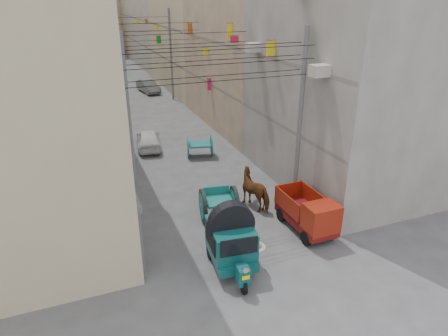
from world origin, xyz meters
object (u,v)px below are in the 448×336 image
feed_sack (256,244)px  distant_car_white (148,139)px  second_cart (200,145)px  auto_rickshaw (231,239)px  distant_car_grey (148,86)px  mini_truck (311,217)px  distant_car_green (114,74)px  horse (257,189)px  tonga_cart (219,204)px

feed_sack → distant_car_white: 12.57m
second_cart → feed_sack: 9.92m
auto_rickshaw → distant_car_grey: (2.91, 28.94, -0.55)m
feed_sack → distant_car_white: size_ratio=0.14×
second_cart → feed_sack: (-0.96, -9.85, -0.59)m
auto_rickshaw → second_cart: auto_rickshaw is taller
auto_rickshaw → mini_truck: auto_rickshaw is taller
distant_car_white → distant_car_green: size_ratio=0.91×
auto_rickshaw → second_cart: 10.89m
second_cart → distant_car_green: 26.70m
second_cart → distant_car_grey: second_cart is taller
mini_truck → second_cart: (-1.53, 9.80, -0.09)m
second_cart → distant_car_green: size_ratio=0.46×
distant_car_green → mini_truck: bearing=94.4°
distant_car_white → distant_car_green: (0.84, 24.03, -0.04)m
horse → distant_car_white: horse is taller
distant_car_grey → distant_car_green: bearing=96.8°
mini_truck → distant_car_grey: 28.12m
second_cart → feed_sack: size_ratio=3.64×
mini_truck → second_cart: bearing=98.2°
distant_car_grey → distant_car_green: 8.65m
feed_sack → second_cart: bearing=84.4°
second_cart → horse: size_ratio=0.89×
distant_car_white → second_cart: bearing=143.6°
auto_rickshaw → distant_car_green: size_ratio=0.74×
auto_rickshaw → feed_sack: (1.36, 0.78, -1.05)m
mini_truck → distant_car_green: mini_truck is taller
feed_sack → mini_truck: bearing=1.3°
mini_truck → distant_car_grey: (-0.93, 28.10, -0.18)m
second_cart → feed_sack: bearing=-81.3°
auto_rickshaw → tonga_cart: bearing=82.7°
feed_sack → distant_car_white: distant_car_white is taller
mini_truck → distant_car_white: 13.07m
auto_rickshaw → tonga_cart: 3.37m
tonga_cart → distant_car_grey: (2.14, 25.68, -0.16)m
distant_car_green → distant_car_white: bearing=87.3°
tonga_cart → distant_car_white: tonga_cart is taller
horse → tonga_cart: bearing=-4.4°
mini_truck → distant_car_grey: size_ratio=0.80×
distant_car_grey → tonga_cart: bearing=-103.8°
tonga_cart → distant_car_green: bearing=99.6°
horse → second_cart: bearing=-104.6°
distant_car_white → distant_car_green: distant_car_white is taller
auto_rickshaw → distant_car_white: 13.25m
distant_car_white → mini_truck: bearing=117.1°
auto_rickshaw → feed_sack: bearing=35.8°
auto_rickshaw → distant_car_grey: 29.09m
feed_sack → distant_car_grey: size_ratio=0.13×
auto_rickshaw → second_cart: size_ratio=1.61×
tonga_cart → feed_sack: tonga_cart is taller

